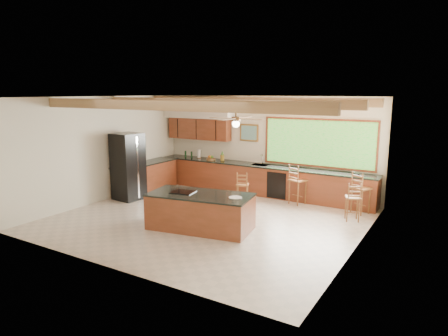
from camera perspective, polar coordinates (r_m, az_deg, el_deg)
The scene contains 9 objects.
ground at distance 10.04m, azimuth -2.29°, elevation -7.30°, with size 7.20×7.20×0.00m, color #B9AB9A.
room_shell at distance 10.22m, azimuth -1.16°, elevation 5.73°, with size 7.27×6.54×3.02m.
counter_run at distance 12.40m, azimuth 0.93°, elevation -1.54°, with size 7.12×3.10×1.24m.
island at distance 9.26m, azimuth -3.40°, elevation -6.19°, with size 2.53×1.51×0.85m.
refrigerator at distance 11.98m, azimuth -13.54°, elevation 0.21°, with size 0.83×0.81×1.95m.
bar_stool_a at distance 11.12m, azimuth 2.52°, elevation -2.49°, with size 0.44×0.44×0.95m.
bar_stool_b at distance 11.31m, azimuth 10.38°, elevation -1.86°, with size 0.52×0.52×1.13m.
bar_stool_c at distance 10.85m, azimuth 18.93°, elevation -2.88°, with size 0.53×0.53×1.12m.
bar_stool_d at distance 10.21m, azimuth 17.87°, elevation -4.15°, with size 0.46×0.46×0.97m.
Camera 1 is at (5.25, -7.96, 3.13)m, focal length 32.00 mm.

